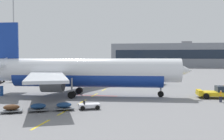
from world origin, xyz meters
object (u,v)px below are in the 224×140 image
object	(u,v)px
airliner_foreground	(84,72)
ground_power_truck	(155,78)
pushback_tug	(218,92)
ground_crew_worker	(221,95)
apron_light_mast_near	(14,26)
baggage_train	(51,107)

from	to	relation	value
airliner_foreground	ground_power_truck	size ratio (longest dim) A/B	4.79
pushback_tug	airliner_foreground	bearing A→B (deg)	-174.65
ground_power_truck	ground_crew_worker	bearing A→B (deg)	-65.42
airliner_foreground	ground_crew_worker	world-z (taller)	airliner_foreground
ground_crew_worker	apron_light_mast_near	xyz separation A→B (m)	(-54.15, 36.36, 14.93)
ground_power_truck	baggage_train	bearing A→B (deg)	-108.56
pushback_tug	ground_power_truck	size ratio (longest dim) A/B	0.85
pushback_tug	ground_power_truck	xyz separation A→B (m)	(-10.58, 18.30, 0.74)
ground_power_truck	pushback_tug	bearing A→B (deg)	-59.95
ground_power_truck	baggage_train	world-z (taller)	ground_power_truck
ground_power_truck	apron_light_mast_near	size ratio (longest dim) A/B	0.28
airliner_foreground	baggage_train	bearing A→B (deg)	-91.21
pushback_tug	ground_power_truck	world-z (taller)	ground_power_truck
pushback_tug	ground_crew_worker	world-z (taller)	pushback_tug
baggage_train	ground_crew_worker	distance (m)	23.66
ground_crew_worker	airliner_foreground	bearing A→B (deg)	174.61
pushback_tug	baggage_train	world-z (taller)	pushback_tug
ground_power_truck	baggage_train	distance (m)	34.59
apron_light_mast_near	pushback_tug	bearing A→B (deg)	-30.70
pushback_tug	apron_light_mast_near	xyz separation A→B (m)	(-54.55, 32.39, 14.99)
airliner_foreground	pushback_tug	xyz separation A→B (m)	(21.33, 2.00, -3.05)
pushback_tug	apron_light_mast_near	size ratio (longest dim) A/B	0.24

